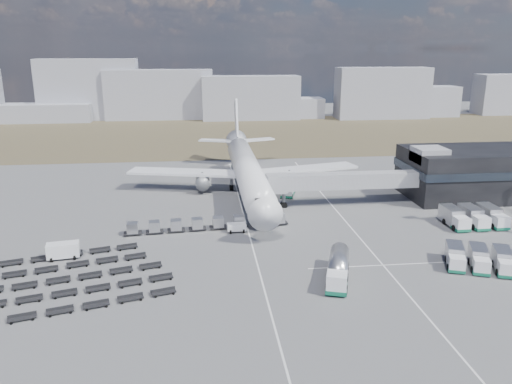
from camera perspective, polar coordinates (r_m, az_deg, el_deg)
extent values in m
plane|color=#565659|center=(78.32, 1.14, -6.49)|extent=(420.00, 420.00, 0.00)
cube|color=brown|center=(184.40, -3.35, 6.67)|extent=(420.00, 90.00, 0.01)
cube|color=silver|center=(82.71, -0.69, -5.23)|extent=(0.25, 110.00, 0.01)
cube|color=silver|center=(86.24, 11.33, -4.64)|extent=(0.25, 110.00, 0.01)
cube|color=silver|center=(78.45, 20.54, -7.53)|extent=(40.00, 0.25, 0.01)
cube|color=black|center=(114.45, 24.03, 2.02)|extent=(30.00, 16.00, 10.00)
cube|color=#262D38|center=(114.19, 24.10, 2.60)|extent=(30.40, 16.40, 1.60)
cube|color=#939399|center=(106.19, 19.22, 4.02)|extent=(6.00, 6.00, 3.00)
cube|color=#939399|center=(99.43, 10.00, 1.29)|extent=(29.80, 3.00, 3.00)
cube|color=#939399|center=(96.08, 2.38, 1.01)|extent=(4.00, 3.60, 3.40)
cylinder|color=slate|center=(97.48, 3.19, -0.34)|extent=(0.70, 0.70, 5.10)
cylinder|color=black|center=(98.10, 3.17, -1.51)|extent=(1.40, 0.90, 1.40)
cylinder|color=white|center=(105.09, -0.98, 2.45)|extent=(5.60, 48.00, 5.60)
cone|color=white|center=(79.73, 0.83, -2.01)|extent=(5.60, 5.00, 5.60)
cone|color=white|center=(132.22, -2.14, 5.63)|extent=(5.60, 8.00, 5.60)
cube|color=black|center=(81.38, 0.66, -1.04)|extent=(2.20, 2.00, 0.80)
cube|color=white|center=(109.85, -7.99, 2.25)|extent=(25.59, 11.38, 0.50)
cube|color=white|center=(112.09, 5.42, 2.62)|extent=(25.59, 11.38, 0.50)
cylinder|color=slate|center=(108.27, -6.13, 1.19)|extent=(3.00, 5.00, 3.00)
cylinder|color=slate|center=(109.94, 3.82, 1.47)|extent=(3.00, 5.00, 3.00)
cube|color=white|center=(133.83, -4.56, 5.89)|extent=(9.49, 5.63, 0.35)
cube|color=white|center=(134.62, 0.15, 6.00)|extent=(9.49, 5.63, 0.35)
cube|color=white|center=(134.27, -2.26, 8.25)|extent=(0.50, 9.06, 11.45)
cylinder|color=slate|center=(86.20, 0.37, -3.44)|extent=(0.50, 0.50, 2.50)
cylinder|color=slate|center=(109.72, -2.83, 0.84)|extent=(0.60, 0.60, 2.50)
cylinder|color=slate|center=(110.28, 0.49, 0.94)|extent=(0.60, 0.60, 2.50)
cylinder|color=black|center=(86.46, 0.36, -3.91)|extent=(0.50, 1.20, 1.20)
cube|color=#9798A5|center=(234.39, -24.83, 8.19)|extent=(54.73, 12.00, 7.67)
cube|color=#9798A5|center=(232.91, -18.57, 11.05)|extent=(42.14, 12.00, 25.89)
cube|color=#9798A5|center=(226.98, -10.97, 10.89)|extent=(46.41, 12.00, 21.30)
cube|color=#9798A5|center=(221.62, -0.62, 10.72)|extent=(42.16, 12.00, 18.74)
cube|color=#9798A5|center=(228.49, 4.76, 9.57)|extent=(22.51, 12.00, 8.71)
cube|color=#9798A5|center=(232.04, 14.22, 10.91)|extent=(40.78, 12.00, 22.17)
cube|color=#9798A5|center=(246.92, 19.73, 9.74)|extent=(19.69, 12.00, 13.51)
cube|color=#9798A5|center=(268.15, 26.83, 9.94)|extent=(29.94, 12.00, 18.54)
cube|color=white|center=(65.00, 9.21, -10.16)|extent=(3.23, 3.23, 2.46)
cube|color=#12674A|center=(65.42, 9.17, -10.92)|extent=(3.37, 3.37, 0.54)
cylinder|color=#B1B1B6|center=(69.55, 9.42, -7.92)|extent=(5.00, 8.46, 2.68)
cube|color=slate|center=(70.06, 9.38, -8.84)|extent=(4.90, 8.43, 0.37)
cylinder|color=black|center=(68.72, 9.31, -9.59)|extent=(3.01, 1.97, 1.18)
cube|color=white|center=(85.07, -2.24, -4.10)|extent=(3.29, 1.96, 1.45)
cube|color=white|center=(79.68, -21.18, -6.29)|extent=(4.86, 2.80, 2.42)
cube|color=white|center=(105.91, 3.70, 0.47)|extent=(4.07, 6.50, 2.83)
cube|color=#12674A|center=(106.23, 3.68, -0.14)|extent=(4.20, 6.63, 0.45)
cube|color=white|center=(75.52, 21.97, -7.61)|extent=(2.75, 2.70, 2.06)
cube|color=#12674A|center=(75.83, 21.90, -8.17)|extent=(2.87, 2.82, 0.42)
cube|color=#B1B1B6|center=(78.39, 21.74, -6.43)|extent=(3.65, 4.82, 2.43)
cube|color=white|center=(76.03, 24.36, -7.74)|extent=(2.75, 2.70, 2.06)
cube|color=#12674A|center=(76.34, 24.29, -8.28)|extent=(2.87, 2.82, 0.42)
cube|color=#B1B1B6|center=(78.88, 24.04, -6.55)|extent=(3.65, 4.82, 2.43)
cube|color=white|center=(76.67, 26.71, -7.84)|extent=(2.75, 2.70, 2.06)
cube|color=#12674A|center=(76.97, 26.64, -8.39)|extent=(2.87, 2.82, 0.42)
cube|color=#B1B1B6|center=(79.49, 26.30, -6.67)|extent=(3.65, 4.82, 2.43)
cube|color=white|center=(91.98, 22.42, -3.37)|extent=(2.42, 2.32, 2.29)
cube|color=#12674A|center=(92.26, 22.37, -3.89)|extent=(2.52, 2.42, 0.47)
cube|color=#B1B1B6|center=(94.86, 21.40, -2.42)|extent=(2.55, 4.82, 2.71)
cube|color=white|center=(93.75, 24.32, -3.23)|extent=(2.42, 2.32, 2.29)
cube|color=#12674A|center=(94.02, 24.26, -3.74)|extent=(2.52, 2.42, 0.47)
cube|color=#B1B1B6|center=(96.57, 23.26, -2.31)|extent=(2.55, 4.82, 2.71)
cube|color=white|center=(95.61, 26.14, -3.10)|extent=(2.42, 2.32, 2.29)
cube|color=#12674A|center=(95.88, 26.07, -3.60)|extent=(2.52, 2.42, 0.47)
cube|color=#B1B1B6|center=(98.38, 25.05, -2.19)|extent=(2.55, 4.82, 2.71)
cube|color=black|center=(86.26, -13.91, -4.57)|extent=(3.09, 2.07, 0.20)
cube|color=#B1B1B6|center=(85.94, -13.95, -3.97)|extent=(1.96, 1.96, 1.69)
cube|color=black|center=(86.16, -11.51, -4.44)|extent=(3.09, 2.07, 0.20)
cube|color=#B1B1B6|center=(85.83, -11.54, -3.84)|extent=(1.96, 1.96, 1.69)
cube|color=black|center=(86.20, -9.10, -4.30)|extent=(3.09, 2.07, 0.20)
cube|color=#B1B1B6|center=(85.87, -9.13, -3.70)|extent=(1.96, 1.96, 1.69)
cube|color=black|center=(86.39, -6.71, -4.16)|extent=(3.09, 2.07, 0.20)
cube|color=#B1B1B6|center=(86.07, -6.73, -3.56)|extent=(1.96, 1.96, 1.69)
cube|color=black|center=(86.73, -4.33, -4.01)|extent=(3.09, 2.07, 0.20)
cube|color=#B1B1B6|center=(86.41, -4.34, -3.41)|extent=(1.96, 1.96, 1.69)
cube|color=black|center=(87.23, -1.97, -3.85)|extent=(3.09, 2.07, 0.20)
cube|color=#B1B1B6|center=(86.90, -1.98, -3.26)|extent=(1.96, 1.96, 1.69)
cube|color=black|center=(87.86, 0.35, -3.69)|extent=(3.09, 2.07, 0.20)
cube|color=#B1B1B6|center=(87.54, 0.36, -3.10)|extent=(1.96, 1.96, 1.69)
cube|color=black|center=(88.64, 2.64, -3.53)|extent=(3.09, 2.07, 0.20)
cube|color=#B1B1B6|center=(88.32, 2.65, -2.94)|extent=(1.96, 1.96, 1.69)
cube|color=black|center=(64.87, -19.64, -12.18)|extent=(24.07, 8.13, 0.74)
cube|color=black|center=(68.72, -19.84, -10.55)|extent=(24.07, 8.13, 0.74)
cube|color=black|center=(72.62, -20.02, -9.10)|extent=(24.07, 8.13, 0.74)
cube|color=black|center=(76.56, -20.18, -7.79)|extent=(20.13, 7.02, 0.74)
cube|color=black|center=(80.54, -20.32, -6.61)|extent=(20.13, 7.02, 0.74)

